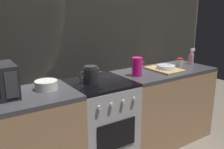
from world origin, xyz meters
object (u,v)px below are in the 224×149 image
object	(u,v)px
stove_unit	(100,123)
pitcher	(137,67)
spray_bottle	(191,58)
mixing_bowl	(46,85)
spice_jar	(180,62)
dish_pile	(165,68)
kettle	(91,75)

from	to	relation	value
stove_unit	pitcher	distance (m)	0.71
pitcher	spray_bottle	distance (m)	0.96
mixing_bowl	spice_jar	distance (m)	1.69
pitcher	spice_jar	world-z (taller)	pitcher
mixing_bowl	dish_pile	xyz separation A→B (m)	(1.40, -0.08, -0.02)
stove_unit	mixing_bowl	xyz separation A→B (m)	(-0.52, 0.05, 0.49)
spice_jar	spray_bottle	world-z (taller)	spray_bottle
dish_pile	spice_jar	xyz separation A→B (m)	(0.30, 0.04, 0.03)
kettle	pitcher	distance (m)	0.53
dish_pile	spice_jar	bearing A→B (deg)	8.50
kettle	spice_jar	distance (m)	1.26
kettle	pitcher	xyz separation A→B (m)	(0.53, -0.05, 0.02)
kettle	mixing_bowl	world-z (taller)	kettle
dish_pile	stove_unit	bearing A→B (deg)	178.40
mixing_bowl	spice_jar	size ratio (longest dim) A/B	1.90
spray_bottle	dish_pile	bearing A→B (deg)	-173.90
stove_unit	mixing_bowl	world-z (taller)	mixing_bowl
kettle	mixing_bowl	distance (m)	0.43
dish_pile	spray_bottle	bearing A→B (deg)	6.10
spice_jar	kettle	bearing A→B (deg)	-179.63
kettle	mixing_bowl	xyz separation A→B (m)	(-0.43, 0.04, -0.04)
stove_unit	dish_pile	xyz separation A→B (m)	(0.88, -0.02, 0.47)
stove_unit	dish_pile	size ratio (longest dim) A/B	2.25
dish_pile	spice_jar	distance (m)	0.30
stove_unit	pitcher	world-z (taller)	pitcher
pitcher	dish_pile	distance (m)	0.44
dish_pile	spice_jar	size ratio (longest dim) A/B	3.81
mixing_bowl	spice_jar	xyz separation A→B (m)	(1.69, -0.03, 0.01)
spray_bottle	spice_jar	bearing A→B (deg)	-176.98
mixing_bowl	spray_bottle	world-z (taller)	spray_bottle
spice_jar	dish_pile	bearing A→B (deg)	-171.50
stove_unit	mixing_bowl	size ratio (longest dim) A/B	4.50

